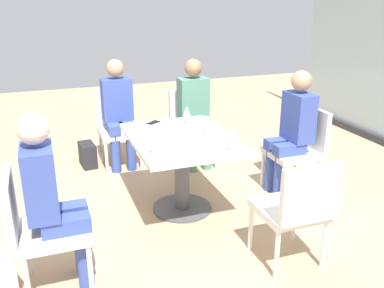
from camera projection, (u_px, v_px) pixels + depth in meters
The scene contains 18 objects.
ground_plane at pixel (182, 209), 4.07m from camera, with size 12.00×12.00×0.00m, color tan.
dining_table_main at pixel (182, 156), 3.89m from camera, with size 1.21×0.90×0.73m.
chair_front_right at pixel (38, 224), 2.83m from camera, with size 0.46×0.50×0.87m.
chair_side_end at pixel (118, 123), 5.03m from camera, with size 0.50×0.46×0.87m.
chair_near_window at pixel (300, 145), 4.31m from camera, with size 0.46×0.51×0.87m.
chair_far_left at pixel (192, 123), 5.05m from camera, with size 0.50×0.46×0.87m.
chair_far_right at pixel (297, 206), 3.07m from camera, with size 0.50×0.46×0.87m.
person_front_right at pixel (51, 194), 2.80m from camera, with size 0.34×0.39×1.26m.
person_side_end at pixel (118, 109), 4.86m from camera, with size 0.39×0.34×1.26m.
person_near_window at pixel (292, 127), 4.21m from camera, with size 0.34×0.39×1.26m.
person_far_left at pixel (195, 108), 4.89m from camera, with size 0.39×0.34×1.26m.
wine_glass_0 at pixel (187, 111), 4.15m from camera, with size 0.07×0.07×0.18m.
wine_glass_1 at pixel (208, 120), 3.85m from camera, with size 0.07×0.07×0.18m.
wine_glass_2 at pixel (153, 139), 3.37m from camera, with size 0.07×0.07×0.18m.
wine_glass_3 at pixel (233, 136), 3.44m from camera, with size 0.07×0.07×0.18m.
coffee_cup at pixel (193, 123), 4.08m from camera, with size 0.08×0.08×0.09m, color white.
cell_phone_on_table at pixel (153, 122), 4.24m from camera, with size 0.07×0.14×0.01m, color black.
handbag_1 at pixel (88, 155), 5.04m from camera, with size 0.30×0.16×0.28m, color #232328.
Camera 1 is at (3.44, -1.15, 1.95)m, focal length 39.66 mm.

